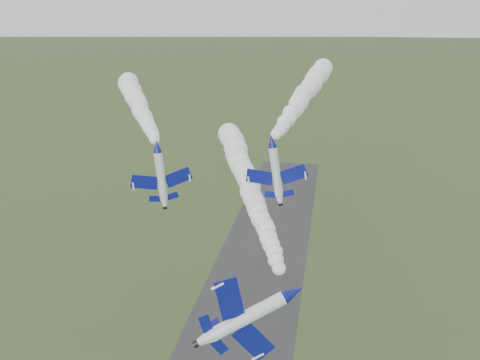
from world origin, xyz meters
name	(u,v)px	position (x,y,z in m)	size (l,w,h in m)	color
runway	(235,345)	(0.00, 30.00, 0.02)	(24.00, 260.00, 0.04)	#313134
jet_lead	(294,293)	(13.86, -6.30, 34.85)	(7.00, 13.82, 10.68)	white
smoke_trail_jet_lead	(248,181)	(2.89, 27.16, 36.55)	(4.97, 62.66, 4.97)	white
jet_pair_left	(157,146)	(-10.46, 18.47, 44.65)	(9.91, 11.36, 2.98)	white
smoke_trail_jet_pair_left	(138,104)	(-24.13, 46.84, 45.75)	(4.92, 57.26, 4.92)	white
jet_pair_right	(272,141)	(8.06, 18.37, 46.39)	(9.60, 11.65, 3.10)	white
smoke_trail_jet_pair_right	(305,93)	(10.78, 55.77, 47.72)	(5.15, 69.74, 5.15)	white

